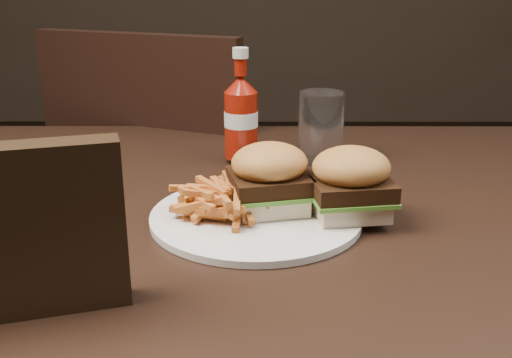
{
  "coord_description": "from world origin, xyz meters",
  "views": [
    {
      "loc": [
        0.05,
        -0.74,
        1.04
      ],
      "look_at": [
        0.04,
        -0.06,
        0.8
      ],
      "focal_mm": 42.0,
      "sensor_mm": 36.0,
      "label": 1
    }
  ],
  "objects_px": {
    "plate": "(256,216)",
    "tumbler": "(321,127)",
    "ketchup_bottle": "(241,125)",
    "chair_far": "(194,230)",
    "dining_table": "(223,214)"
  },
  "relations": [
    {
      "from": "plate",
      "to": "tumbler",
      "type": "xyz_separation_m",
      "value": [
        0.1,
        0.24,
        0.05
      ]
    },
    {
      "from": "plate",
      "to": "tumbler",
      "type": "distance_m",
      "value": 0.27
    },
    {
      "from": "ketchup_bottle",
      "to": "tumbler",
      "type": "relative_size",
      "value": 0.93
    },
    {
      "from": "chair_far",
      "to": "plate",
      "type": "bearing_deg",
      "value": 124.86
    },
    {
      "from": "chair_far",
      "to": "tumbler",
      "type": "xyz_separation_m",
      "value": [
        0.26,
        -0.44,
        0.38
      ]
    },
    {
      "from": "dining_table",
      "to": "chair_far",
      "type": "height_order",
      "value": "dining_table"
    },
    {
      "from": "dining_table",
      "to": "plate",
      "type": "xyz_separation_m",
      "value": [
        0.04,
        -0.07,
        0.03
      ]
    },
    {
      "from": "chair_far",
      "to": "ketchup_bottle",
      "type": "height_order",
      "value": "ketchup_bottle"
    },
    {
      "from": "dining_table",
      "to": "ketchup_bottle",
      "type": "xyz_separation_m",
      "value": [
        0.02,
        0.17,
        0.08
      ]
    },
    {
      "from": "plate",
      "to": "ketchup_bottle",
      "type": "distance_m",
      "value": 0.24
    },
    {
      "from": "plate",
      "to": "ketchup_bottle",
      "type": "relative_size",
      "value": 2.48
    },
    {
      "from": "tumbler",
      "to": "ketchup_bottle",
      "type": "bearing_deg",
      "value": -177.48
    },
    {
      "from": "chair_far",
      "to": "plate",
      "type": "distance_m",
      "value": 0.77
    },
    {
      "from": "ketchup_bottle",
      "to": "tumbler",
      "type": "distance_m",
      "value": 0.13
    },
    {
      "from": "ketchup_bottle",
      "to": "plate",
      "type": "bearing_deg",
      "value": -84.17
    }
  ]
}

